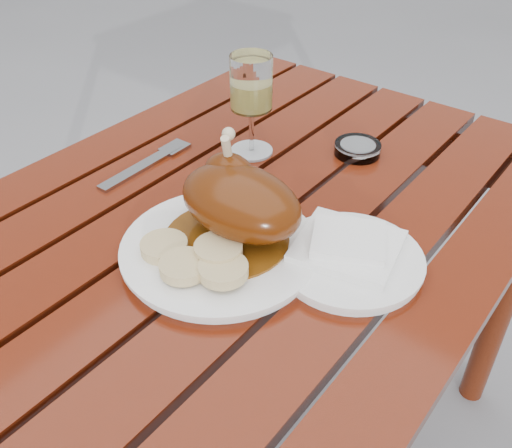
% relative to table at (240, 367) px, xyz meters
% --- Properties ---
extents(table, '(0.80, 1.20, 0.75)m').
position_rel_table_xyz_m(table, '(0.00, 0.00, 0.00)').
color(table, maroon).
rests_on(table, ground).
extents(dinner_plate, '(0.35, 0.35, 0.02)m').
position_rel_table_xyz_m(dinner_plate, '(0.04, -0.09, 0.38)').
color(dinner_plate, white).
rests_on(dinner_plate, table).
extents(roast_duck, '(0.20, 0.19, 0.14)m').
position_rel_table_xyz_m(roast_duck, '(0.04, -0.04, 0.45)').
color(roast_duck, '#5E320A').
rests_on(roast_duck, dinner_plate).
extents(bread_dumplings, '(0.17, 0.12, 0.03)m').
position_rel_table_xyz_m(bread_dumplings, '(0.05, -0.14, 0.41)').
color(bread_dumplings, '#CEB77E').
rests_on(bread_dumplings, dinner_plate).
extents(wine_glass, '(0.11, 0.11, 0.19)m').
position_rel_table_xyz_m(wine_glass, '(-0.11, 0.18, 0.47)').
color(wine_glass, '#CBBF5C').
rests_on(wine_glass, table).
extents(side_plate, '(0.24, 0.24, 0.02)m').
position_rel_table_xyz_m(side_plate, '(0.21, 0.01, 0.38)').
color(side_plate, white).
rests_on(side_plate, table).
extents(napkin, '(0.17, 0.16, 0.01)m').
position_rel_table_xyz_m(napkin, '(0.20, 0.02, 0.40)').
color(napkin, white).
rests_on(napkin, side_plate).
extents(ashtray, '(0.09, 0.09, 0.02)m').
position_rel_table_xyz_m(ashtray, '(0.05, 0.29, 0.39)').
color(ashtray, '#B2B7BC').
rests_on(ashtray, table).
extents(fork, '(0.03, 0.19, 0.01)m').
position_rel_table_xyz_m(fork, '(-0.23, 0.01, 0.38)').
color(fork, gray).
rests_on(fork, table).
extents(knife, '(0.04, 0.20, 0.01)m').
position_rel_table_xyz_m(knife, '(0.11, -0.08, 0.38)').
color(knife, gray).
rests_on(knife, table).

